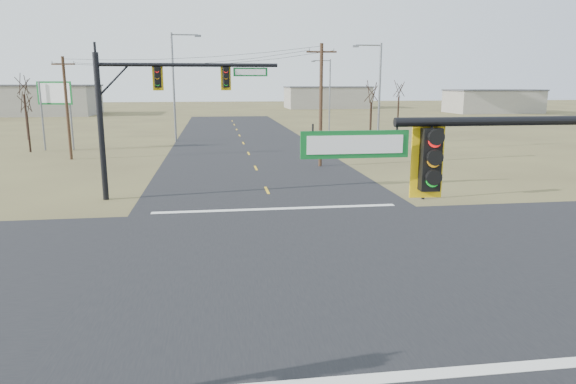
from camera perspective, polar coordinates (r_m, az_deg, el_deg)
The scene contains 20 objects.
ground at distance 18.10m, azimuth 1.53°, elevation -7.61°, with size 320.00×320.00×0.00m, color olive.
road_ew at distance 18.10m, azimuth 1.53°, elevation -7.58°, with size 160.00×14.00×0.02m, color black.
road_ns at distance 18.10m, azimuth 1.53°, elevation -7.57°, with size 14.00×160.00×0.02m, color black.
stop_bar_near at distance 11.46m, azimuth 8.19°, elevation -19.95°, with size 12.00×0.40×0.01m, color silver.
stop_bar_far at distance 25.21m, azimuth -1.32°, elevation -1.87°, with size 12.00×0.40×0.01m, color silver.
mast_arm_far at distance 27.92m, azimuth -14.49°, elevation 10.37°, with size 9.38×0.53×7.60m.
pedestal_signal_ne at distance 27.75m, azimuth 15.20°, elevation 5.38°, with size 0.62×0.53×4.18m.
utility_pole_near at distance 37.94m, azimuth 3.67°, elevation 9.79°, with size 2.17×0.31×8.86m.
utility_pole_far at distance 45.02m, azimuth -23.36°, elevation 8.75°, with size 1.93×0.71×8.14m.
highway_sign at distance 51.81m, azimuth -24.44°, elevation 9.10°, with size 3.23×0.96×6.24m.
streetlight_a at distance 47.08m, azimuth 9.89°, elevation 10.93°, with size 2.66×0.36×9.51m.
streetlight_b at distance 66.88m, azimuth 4.49°, elevation 11.12°, with size 2.52×0.27×9.06m.
streetlight_c at distance 55.80m, azimuth -12.36°, elevation 11.92°, with size 3.12×0.45×11.14m.
bare_tree_a at distance 51.46m, azimuth -27.16°, elevation 8.91°, with size 2.51×2.51×5.64m.
bare_tree_b at distance 63.10m, azimuth -27.38°, elevation 10.63°, with size 3.37×3.37×7.51m.
bare_tree_c at distance 53.10m, azimuth 9.27°, elevation 10.98°, with size 3.04×3.04×6.71m.
bare_tree_d at distance 64.02m, azimuth 12.25°, elevation 11.17°, with size 3.20×3.20×6.76m.
warehouse_left at distance 113.12m, azimuth -27.63°, elevation 8.97°, with size 28.00×14.00×5.50m, color gray.
warehouse_mid at distance 129.89m, azimuth 4.36°, elevation 10.39°, with size 20.00×12.00×5.00m, color gray.
warehouse_right at distance 117.17m, azimuth 21.79°, elevation 9.29°, with size 18.00×10.00×4.50m, color gray.
Camera 1 is at (-2.88, -16.81, 6.07)m, focal length 32.00 mm.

